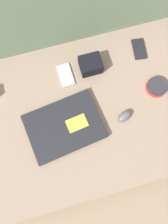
% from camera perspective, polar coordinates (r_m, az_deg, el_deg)
% --- Properties ---
extents(ground_plane, '(8.00, 8.00, 0.00)m').
position_cam_1_polar(ground_plane, '(1.14, -0.00, -1.81)').
color(ground_plane, '#7A6651').
extents(couch_seat, '(1.17, 0.75, 0.13)m').
position_cam_1_polar(couch_seat, '(1.08, -0.00, -1.08)').
color(couch_seat, '#7A6656').
rests_on(couch_seat, ground_plane).
extents(couch_backrest, '(1.17, 0.20, 0.54)m').
position_cam_1_polar(couch_backrest, '(1.10, -7.38, 25.28)').
color(couch_backrest, '#60755B').
rests_on(couch_backrest, ground_plane).
extents(laptop, '(0.36, 0.28, 0.03)m').
position_cam_1_polar(laptop, '(0.99, -5.15, -3.76)').
color(laptop, black).
rests_on(laptop, couch_seat).
extents(computer_mouse, '(0.08, 0.06, 0.04)m').
position_cam_1_polar(computer_mouse, '(1.01, 10.56, -1.07)').
color(computer_mouse, '#4C4C51').
rests_on(computer_mouse, couch_seat).
extents(speaker_puck, '(0.10, 0.10, 0.03)m').
position_cam_1_polar(speaker_puck, '(1.09, 18.45, 6.27)').
color(speaker_puck, red).
rests_on(speaker_puck, couch_seat).
extents(phone_silver, '(0.07, 0.12, 0.01)m').
position_cam_1_polar(phone_silver, '(1.07, -4.81, 9.54)').
color(phone_silver, '#99999E').
rests_on(phone_silver, couch_seat).
extents(phone_black, '(0.07, 0.12, 0.01)m').
position_cam_1_polar(phone_black, '(1.16, 14.17, 15.68)').
color(phone_black, black).
rests_on(phone_black, couch_seat).
extents(camera_pouch, '(0.10, 0.09, 0.07)m').
position_cam_1_polar(camera_pouch, '(1.06, 1.72, 12.23)').
color(camera_pouch, black).
rests_on(camera_pouch, couch_seat).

